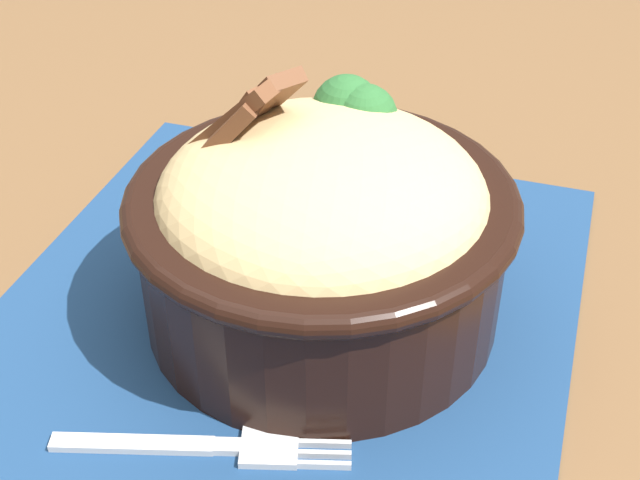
% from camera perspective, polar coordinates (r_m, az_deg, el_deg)
% --- Properties ---
extents(table, '(1.22, 0.89, 0.71)m').
position_cam_1_polar(table, '(0.53, -0.83, -9.49)').
color(table, brown).
rests_on(table, ground_plane).
extents(placemat, '(0.40, 0.32, 0.00)m').
position_cam_1_polar(placemat, '(0.46, -3.42, -6.70)').
color(placemat, navy).
rests_on(placemat, table).
extents(bowl, '(0.22, 0.22, 0.13)m').
position_cam_1_polar(bowl, '(0.44, 0.00, 0.71)').
color(bowl, black).
rests_on(bowl, placemat).
extents(fork, '(0.05, 0.14, 0.00)m').
position_cam_1_polar(fork, '(0.42, -6.65, -12.95)').
color(fork, silver).
rests_on(fork, placemat).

